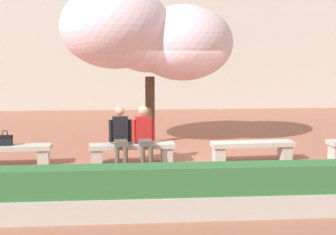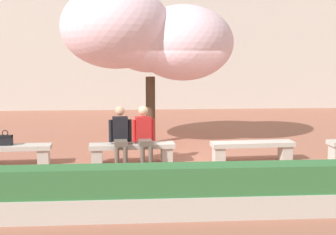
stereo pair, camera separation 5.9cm
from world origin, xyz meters
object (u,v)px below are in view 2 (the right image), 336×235
stone_bench_near_west (132,150)px  stone_bench_west_end (7,152)px  stone_bench_center (252,148)px  cherry_tree_main (147,36)px  handbag (5,139)px  person_seated_left (120,133)px  person_seated_right (144,133)px

stone_bench_near_west → stone_bench_west_end: bearing=180.0°
stone_bench_center → cherry_tree_main: cherry_tree_main is taller
handbag → cherry_tree_main: (3.19, 2.19, 2.31)m
cherry_tree_main → stone_bench_center: bearing=-43.6°
person_seated_left → person_seated_right: (0.52, 0.00, 0.00)m
stone_bench_west_end → person_seated_right: person_seated_right is taller
stone_bench_west_end → handbag: handbag is taller
handbag → stone_bench_center: bearing=-0.2°
person_seated_left → stone_bench_near_west: bearing=11.9°
stone_bench_near_west → stone_bench_center: (2.74, 0.00, 0.00)m
person_seated_left → handbag: bearing=178.4°
stone_bench_west_end → cherry_tree_main: size_ratio=0.42×
stone_bench_near_west → cherry_tree_main: size_ratio=0.42×
person_seated_right → handbag: 3.04m
stone_bench_center → person_seated_right: 2.50m
stone_bench_near_west → person_seated_left: 0.47m
cherry_tree_main → stone_bench_near_west: bearing=-100.9°
stone_bench_west_end → person_seated_right: 3.03m
stone_bench_west_end → stone_bench_near_west: same height
stone_bench_near_west → stone_bench_center: bearing=0.0°
stone_bench_center → person_seated_left: person_seated_left is taller
stone_bench_west_end → person_seated_left: (2.48, -0.05, 0.39)m
handbag → cherry_tree_main: size_ratio=0.07×
person_seated_right → handbag: person_seated_right is taller
person_seated_left → handbag: size_ratio=3.81×
stone_bench_near_west → handbag: (-2.76, 0.02, 0.27)m
stone_bench_west_end → stone_bench_near_west: size_ratio=1.00×
stone_bench_near_west → handbag: handbag is taller
person_seated_left → stone_bench_west_end: bearing=178.8°
person_seated_right → cherry_tree_main: bearing=86.1°
stone_bench_west_end → stone_bench_near_west: bearing=0.0°
person_seated_right → person_seated_left: bearing=-179.9°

